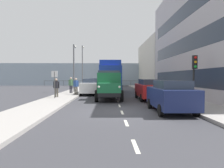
# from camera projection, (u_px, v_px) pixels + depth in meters

# --- Properties ---
(ground_plane) EXTENTS (80.00, 80.00, 0.00)m
(ground_plane) POSITION_uv_depth(u_px,v_px,m) (115.00, 95.00, 21.10)
(ground_plane) COLOR #38383D
(sidewalk_left) EXTENTS (2.59, 40.72, 0.15)m
(sidewalk_left) POSITION_uv_depth(u_px,v_px,m) (160.00, 94.00, 21.19)
(sidewalk_left) COLOR #9E9993
(sidewalk_left) RESTS_ON ground_plane
(sidewalk_right) EXTENTS (2.59, 40.72, 0.15)m
(sidewalk_right) POSITION_uv_depth(u_px,v_px,m) (70.00, 94.00, 21.00)
(sidewalk_right) COLOR #9E9993
(sidewalk_right) RESTS_ON ground_plane
(road_centreline_markings) EXTENTS (0.12, 36.98, 0.01)m
(road_centreline_markings) POSITION_uv_depth(u_px,v_px,m) (115.00, 95.00, 20.51)
(road_centreline_markings) COLOR silver
(road_centreline_markings) RESTS_ON ground_plane
(building_terrace) EXTENTS (8.66, 19.72, 11.50)m
(building_terrace) POSITION_uv_depth(u_px,v_px,m) (224.00, 37.00, 18.91)
(building_terrace) COLOR #B7B2B7
(building_terrace) RESTS_ON ground_plane
(building_far_block) EXTENTS (8.65, 15.79, 8.56)m
(building_far_block) POSITION_uv_depth(u_px,v_px,m) (167.00, 64.00, 36.95)
(building_far_block) COLOR beige
(building_far_block) RESTS_ON ground_plane
(sea_horizon) EXTENTS (80.00, 0.80, 5.00)m
(sea_horizon) POSITION_uv_depth(u_px,v_px,m) (111.00, 74.00, 44.35)
(sea_horizon) COLOR #8C9EAD
(sea_horizon) RESTS_ON ground_plane
(seawall_railing) EXTENTS (28.08, 0.08, 1.20)m
(seawall_railing) POSITION_uv_depth(u_px,v_px,m) (112.00, 82.00, 40.81)
(seawall_railing) COLOR #4C5156
(seawall_railing) RESTS_ON ground_plane
(truck_vintage_green) EXTENTS (2.17, 5.64, 2.43)m
(truck_vintage_green) POSITION_uv_depth(u_px,v_px,m) (109.00, 86.00, 16.31)
(truck_vintage_green) COLOR black
(truck_vintage_green) RESTS_ON ground_plane
(lorry_cargo_blue) EXTENTS (2.58, 8.20, 3.87)m
(lorry_cargo_blue) POSITION_uv_depth(u_px,v_px,m) (110.00, 76.00, 24.18)
(lorry_cargo_blue) COLOR #193899
(lorry_cargo_blue) RESTS_ON ground_plane
(car_navy_kerbside_near) EXTENTS (1.89, 3.94, 1.72)m
(car_navy_kerbside_near) POSITION_uv_depth(u_px,v_px,m) (171.00, 96.00, 10.56)
(car_navy_kerbside_near) COLOR navy
(car_navy_kerbside_near) RESTS_ON ground_plane
(car_red_kerbside_1) EXTENTS (1.80, 4.41, 1.72)m
(car_red_kerbside_1) POSITION_uv_depth(u_px,v_px,m) (149.00, 89.00, 16.26)
(car_red_kerbside_1) COLOR #B21E1E
(car_red_kerbside_1) RESTS_ON ground_plane
(car_white_oppositeside_0) EXTENTS (1.94, 4.64, 1.72)m
(car_white_oppositeside_0) POSITION_uv_depth(u_px,v_px,m) (91.00, 86.00, 21.19)
(car_white_oppositeside_0) COLOR white
(car_white_oppositeside_0) RESTS_ON ground_plane
(car_silver_oppositeside_1) EXTENTS (1.85, 4.66, 1.72)m
(car_silver_oppositeside_1) POSITION_uv_depth(u_px,v_px,m) (95.00, 84.00, 27.77)
(car_silver_oppositeside_1) COLOR #B7BABF
(car_silver_oppositeside_1) RESTS_ON ground_plane
(pedestrian_couple_b) EXTENTS (0.53, 0.34, 1.62)m
(pedestrian_couple_b) POSITION_uv_depth(u_px,v_px,m) (56.00, 86.00, 17.09)
(pedestrian_couple_b) COLOR #4C473D
(pedestrian_couple_b) RESTS_ON sidewalk_right
(pedestrian_in_dark_coat) EXTENTS (0.53, 0.34, 1.65)m
(pedestrian_in_dark_coat) POSITION_uv_depth(u_px,v_px,m) (76.00, 85.00, 19.59)
(pedestrian_in_dark_coat) COLOR #4C473D
(pedestrian_in_dark_coat) RESTS_ON sidewalk_right
(pedestrian_couple_a) EXTENTS (0.53, 0.34, 1.72)m
(pedestrian_couple_a) POSITION_uv_depth(u_px,v_px,m) (71.00, 84.00, 21.31)
(pedestrian_couple_a) COLOR black
(pedestrian_couple_a) RESTS_ON sidewalk_right
(traffic_light_near) EXTENTS (0.28, 0.41, 3.20)m
(traffic_light_near) POSITION_uv_depth(u_px,v_px,m) (194.00, 69.00, 13.15)
(traffic_light_near) COLOR black
(traffic_light_near) RESTS_ON sidewalk_left
(lamp_post_promenade) EXTENTS (0.32, 1.14, 5.66)m
(lamp_post_promenade) POSITION_uv_depth(u_px,v_px,m) (74.00, 63.00, 23.60)
(lamp_post_promenade) COLOR #59595B
(lamp_post_promenade) RESTS_ON sidewalk_right
(lamp_post_far) EXTENTS (0.32, 1.14, 7.00)m
(lamp_post_far) POSITION_uv_depth(u_px,v_px,m) (83.00, 63.00, 32.73)
(lamp_post_far) COLOR #59595B
(lamp_post_far) RESTS_ON sidewalk_right
(street_sign) EXTENTS (0.50, 0.07, 2.25)m
(street_sign) POSITION_uv_depth(u_px,v_px,m) (55.00, 80.00, 16.07)
(street_sign) COLOR #4C4C4C
(street_sign) RESTS_ON sidewalk_right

